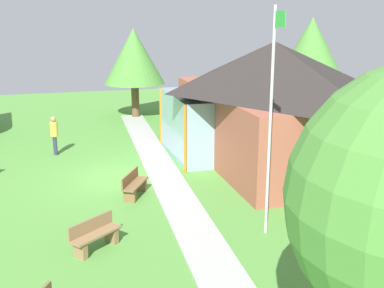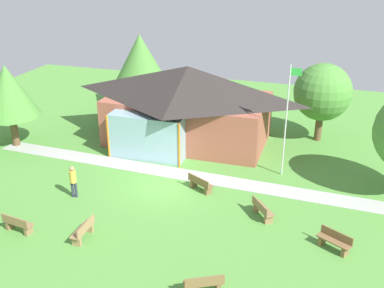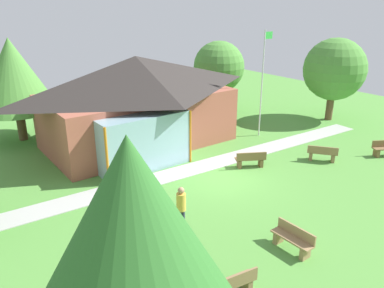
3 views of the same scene
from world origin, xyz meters
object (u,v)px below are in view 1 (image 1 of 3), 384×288
Objects in this scene: pavilion at (268,100)px; bench_rear_near_path at (134,185)px; visitor_strolling_lawn at (54,132)px; flagpole at (271,115)px; tree_west_hedge at (134,57)px; tree_behind_pavilion_left at (311,56)px; bench_mid_right at (95,235)px.

pavilion is 7.15m from bench_rear_near_path.
visitor_strolling_lawn reaches higher than bench_rear_near_path.
tree_west_hedge is at bearing -176.61° from flagpole.
pavilion is at bearing 155.77° from flagpole.
visitor_strolling_lawn is at bearing -127.45° from bench_rear_near_path.
visitor_strolling_lawn is 14.05m from tree_behind_pavilion_left.
bench_mid_right is 0.84× the size of visitor_strolling_lawn.
flagpole is (6.69, -3.01, 0.85)m from pavilion.
bench_mid_right is at bearing 4.82° from bench_rear_near_path.
bench_mid_right is 0.28× the size of tree_west_hedge.
bench_rear_near_path is 0.26× the size of tree_behind_pavilion_left.
flagpole is 3.63× the size of visitor_strolling_lawn.
flagpole is 5.70m from bench_mid_right.
visitor_strolling_lawn is (-3.18, -8.79, -1.58)m from pavilion.
flagpole is at bearing -24.23° from pavilion.
tree_west_hedge is (-13.09, 2.18, 3.24)m from bench_rear_near_path.
tree_west_hedge reaches higher than visitor_strolling_lawn.
flagpole is at bearing 18.25° from visitor_strolling_lawn.
pavilion reaches higher than bench_rear_near_path.
flagpole is 11.69m from visitor_strolling_lawn.
bench_rear_near_path is 0.88× the size of visitor_strolling_lawn.
pavilion is 9.48m from visitor_strolling_lawn.
pavilion reaches higher than visitor_strolling_lawn.
flagpole is at bearing 138.44° from bench_mid_right.
bench_mid_right is at bearing -6.24° from visitor_strolling_lawn.
tree_west_hedge reaches higher than bench_rear_near_path.
bench_mid_right is 0.25× the size of tree_behind_pavilion_left.
tree_west_hedge is at bearing 134.09° from visitor_strolling_lawn.
bench_rear_near_path is at bearing -140.66° from flagpole.
bench_rear_near_path is at bearing -9.47° from tree_west_hedge.
pavilion is 2.09× the size of tree_west_hedge.
flagpole reaches higher than bench_mid_right.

